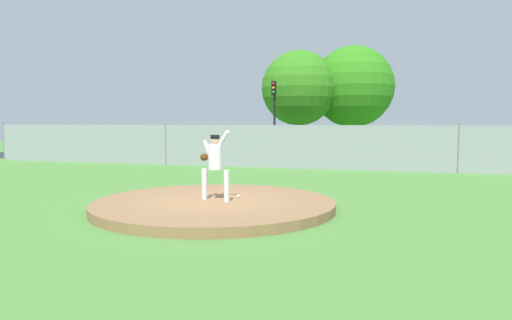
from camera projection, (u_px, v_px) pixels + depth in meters
ground_plane at (277, 179)px, 16.47m from camera, size 80.00×80.00×0.00m
asphalt_strip at (315, 161)px, 24.59m from camera, size 44.00×7.00×0.01m
pitchers_mound at (214, 205)px, 10.73m from camera, size 5.65×5.65×0.21m
pitcher_youth at (215, 160)px, 10.63m from camera, size 0.78×0.32×1.65m
baseball at (238, 196)px, 11.09m from camera, size 0.07×0.07×0.07m
chainlink_fence at (299, 147)px, 20.21m from camera, size 32.63×0.07×2.03m
parked_car_champagne at (376, 147)px, 23.37m from camera, size 1.95×4.10×1.65m
parked_car_charcoal at (290, 145)px, 25.36m from camera, size 2.06×4.12×1.64m
parked_car_red at (236, 144)px, 26.05m from camera, size 2.15×4.65×1.65m
parked_car_teal at (127, 143)px, 27.96m from camera, size 2.04×4.42×1.64m
traffic_cone_orange at (331, 153)px, 27.29m from camera, size 0.40×0.40×0.55m
traffic_light_near at (274, 104)px, 29.69m from camera, size 0.28×0.46×4.72m
tree_leaning_west at (299, 88)px, 32.74m from camera, size 5.35×5.35×7.19m
tree_bushy_near at (353, 87)px, 33.74m from camera, size 5.99×5.99×7.69m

